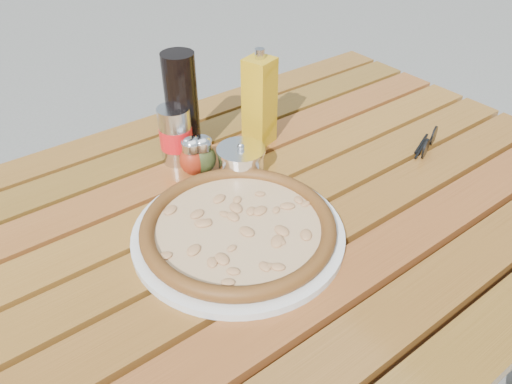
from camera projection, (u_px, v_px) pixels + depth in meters
table at (262, 241)px, 0.95m from camera, size 1.40×0.90×0.75m
plate at (238, 234)px, 0.85m from camera, size 0.46×0.46×0.01m
pizza at (238, 227)px, 0.84m from camera, size 0.37×0.37×0.03m
pepper_shaker at (193, 157)px, 0.98m from camera, size 0.06×0.06×0.08m
oregano_shaker at (202, 155)px, 0.99m from camera, size 0.06×0.06×0.08m
dark_bottle at (182, 106)px, 1.00m from camera, size 0.09×0.09×0.22m
soda_can at (176, 135)px, 1.01m from camera, size 0.07×0.07×0.12m
olive_oil_cruet at (259, 101)px, 1.05m from camera, size 0.07×0.07×0.21m
parmesan_tin at (241, 161)px, 0.98m from camera, size 0.11×0.11×0.07m
sunglasses at (428, 143)px, 1.07m from camera, size 0.11×0.06×0.04m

